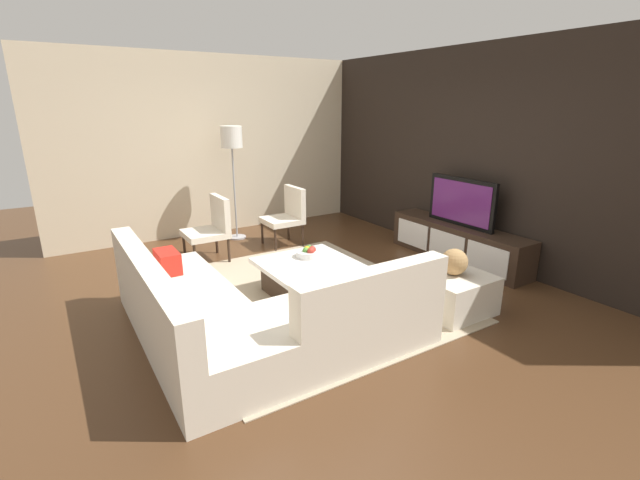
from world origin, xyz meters
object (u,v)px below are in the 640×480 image
(television, at_px, (461,202))
(coffee_table, at_px, (309,278))
(sectional_couch, at_px, (247,315))
(media_console, at_px, (457,243))
(accent_chair_far, at_px, (288,213))
(fruit_bowl, at_px, (308,253))
(accent_chair_near, at_px, (212,225))
(floor_lamp, at_px, (232,144))
(decorative_ball, at_px, (454,262))
(ottoman, at_px, (451,292))

(television, relative_size, coffee_table, 1.05)
(television, distance_m, sectional_couch, 3.38)
(media_console, distance_m, accent_chair_far, 2.49)
(television, xyz_separation_m, fruit_bowl, (-0.28, -2.19, -0.39))
(accent_chair_near, bearing_deg, sectional_couch, -13.26)
(sectional_couch, bearing_deg, coffee_table, 121.45)
(floor_lamp, distance_m, accent_chair_far, 1.33)
(sectional_couch, bearing_deg, floor_lamp, 159.61)
(accent_chair_far, relative_size, decorative_ball, 3.22)
(accent_chair_near, height_order, fruit_bowl, accent_chair_near)
(sectional_couch, distance_m, accent_chair_near, 2.39)
(ottoman, xyz_separation_m, accent_chair_far, (-2.91, -0.34, 0.29))
(accent_chair_near, distance_m, decorative_ball, 3.23)
(sectional_couch, height_order, ottoman, sectional_couch)
(media_console, bearing_deg, television, 90.00)
(sectional_couch, distance_m, fruit_bowl, 1.37)
(coffee_table, xyz_separation_m, ottoman, (1.12, 1.04, -0.00))
(television, bearing_deg, coffee_table, -92.49)
(television, bearing_deg, media_console, -90.00)
(coffee_table, relative_size, ottoman, 1.44)
(coffee_table, bearing_deg, floor_lamp, 176.48)
(media_console, bearing_deg, accent_chair_near, -122.98)
(floor_lamp, xyz_separation_m, ottoman, (3.62, 0.89, -1.27))
(accent_chair_near, xyz_separation_m, fruit_bowl, (1.54, 0.61, -0.06))
(decorative_ball, bearing_deg, media_console, 129.12)
(ottoman, distance_m, decorative_ball, 0.34)
(coffee_table, height_order, accent_chair_near, accent_chair_near)
(media_console, bearing_deg, floor_lamp, -140.51)
(floor_lamp, xyz_separation_m, fruit_bowl, (2.32, -0.05, -1.04))
(sectional_couch, height_order, decorative_ball, sectional_couch)
(floor_lamp, height_order, fruit_bowl, floor_lamp)
(sectional_couch, xyz_separation_m, accent_chair_far, (-2.41, 1.70, 0.20))
(fruit_bowl, distance_m, decorative_ball, 1.61)
(television, bearing_deg, ottoman, -50.89)
(accent_chair_far, bearing_deg, fruit_bowl, -25.02)
(media_console, relative_size, ottoman, 2.98)
(accent_chair_near, bearing_deg, coffee_table, 15.19)
(television, height_order, coffee_table, television)
(media_console, relative_size, television, 1.98)
(coffee_table, distance_m, accent_chair_far, 1.95)
(television, height_order, accent_chair_far, television)
(media_console, xyz_separation_m, ottoman, (1.02, -1.25, -0.05))
(sectional_couch, bearing_deg, ottoman, 76.07)
(media_console, relative_size, floor_lamp, 1.20)
(accent_chair_far, bearing_deg, coffee_table, -26.08)
(media_console, xyz_separation_m, sectional_couch, (0.51, -3.30, 0.03))
(accent_chair_far, distance_m, decorative_ball, 2.93)
(sectional_couch, xyz_separation_m, decorative_ball, (0.51, 2.04, 0.25))
(television, distance_m, fruit_bowl, 2.24)
(decorative_ball, bearing_deg, accent_chair_far, -173.33)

